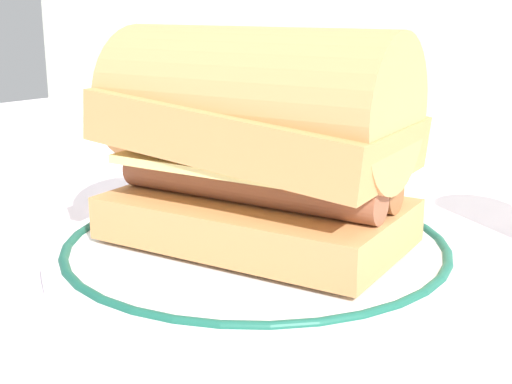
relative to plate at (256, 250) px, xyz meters
The scene contains 3 objects.
ground_plane 0.03m from the plate, 126.15° to the left, with size 1.50×1.50×0.00m, color white.
plate is the anchor object (origin of this frame).
sausage_sandwich 0.07m from the plate, 75.96° to the left, with size 0.19×0.13×0.13m.
Camera 1 is at (0.29, -0.32, 0.16)m, focal length 49.43 mm.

